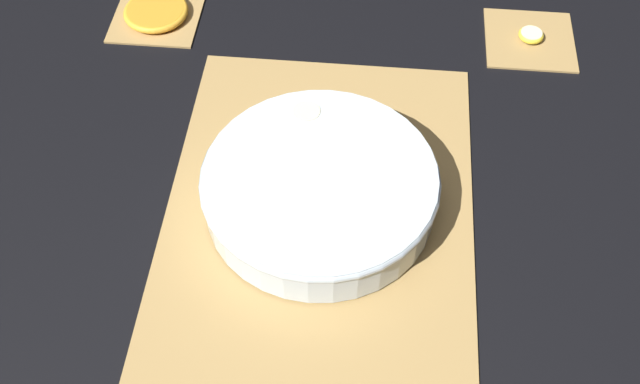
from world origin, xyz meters
TOP-DOWN VIEW (x-y plane):
  - ground_plane at (0.00, 0.00)m, footprint 6.00×6.00m
  - bamboo_mat_center at (-0.00, 0.00)m, footprint 0.48×0.36m
  - coaster_mat_near_right at (0.32, -0.27)m, footprint 0.12×0.12m
  - coaster_mat_far_right at (0.32, 0.27)m, footprint 0.12×0.12m
  - fruit_salad_bowl at (-0.00, 0.00)m, footprint 0.27×0.27m
  - orange_slice_whole at (0.32, 0.27)m, footprint 0.09×0.09m
  - banana_coin_single at (0.32, -0.27)m, footprint 0.04×0.04m

SIDE VIEW (x-z plane):
  - ground_plane at x=0.00m, z-range 0.00..0.00m
  - coaster_mat_near_right at x=0.32m, z-range 0.00..0.01m
  - coaster_mat_far_right at x=0.32m, z-range 0.00..0.01m
  - bamboo_mat_center at x=0.00m, z-range 0.00..0.01m
  - banana_coin_single at x=0.32m, z-range 0.01..0.02m
  - orange_slice_whole at x=0.32m, z-range 0.01..0.02m
  - fruit_salad_bowl at x=0.00m, z-range 0.01..0.06m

